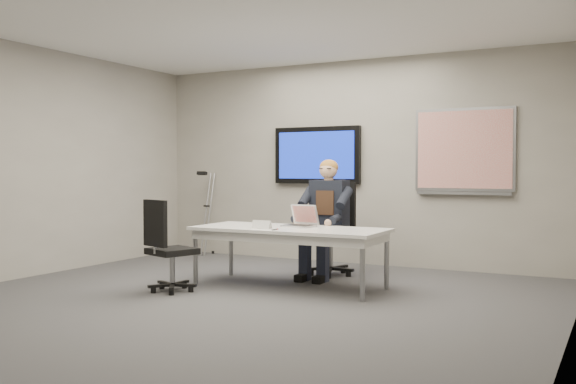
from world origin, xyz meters
The scene contains 15 objects.
floor centered at (0.00, 0.00, 0.00)m, with size 6.00×6.00×0.02m, color #3C3C3F.
ceiling centered at (0.00, 0.00, 2.80)m, with size 6.00×6.00×0.02m, color white.
wall_back centered at (0.00, 3.00, 1.40)m, with size 6.00×0.02×2.80m, color gray.
wall_left centered at (-3.00, 0.00, 1.40)m, with size 0.02×6.00×2.80m, color gray.
wall_right centered at (3.00, 0.00, 1.40)m, with size 0.02×6.00×2.80m, color gray.
conference_table centered at (0.09, 0.98, 0.58)m, with size 2.14×0.92×0.66m.
tv_display centered at (-0.50, 2.95, 1.50)m, with size 1.30×0.09×0.80m.
whiteboard centered at (1.55, 2.97, 1.53)m, with size 1.25×0.08×1.10m.
office_chair_far centered at (0.17, 1.97, 0.36)m, with size 0.55×0.55×1.14m.
office_chair_near centered at (-0.90, 0.13, 0.31)m, with size 0.59×0.59×0.98m.
seated_person centered at (0.17, 1.70, 0.57)m, with size 0.44×0.75×1.42m.
crutch centered at (-2.26, 2.78, 0.65)m, with size 0.18×0.36×1.30m, color #97989E, non-canonical shape.
laptop centered at (0.14, 1.18, 0.72)m, with size 0.37×0.36×0.24m.
name_tent centered at (-0.12, 0.75, 0.70)m, with size 0.22×0.06×0.09m, color silver, non-canonical shape.
pen centered at (0.09, 0.67, 0.66)m, with size 0.01×0.01×0.13m, color black.
Camera 1 is at (3.37, -5.25, 1.30)m, focal length 40.00 mm.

